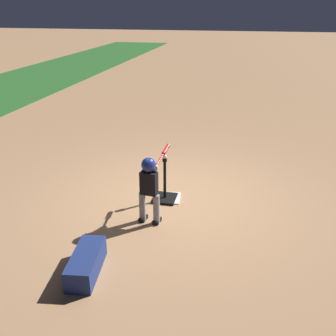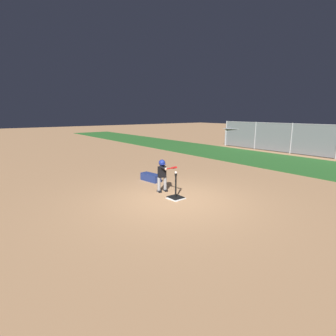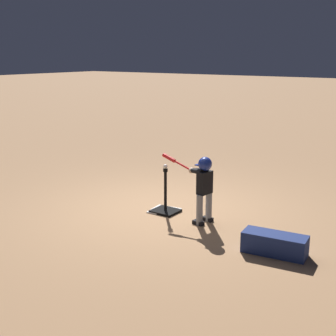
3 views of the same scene
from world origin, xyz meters
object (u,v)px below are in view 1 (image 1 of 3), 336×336
object	(u,v)px
baseball	(165,157)
batter_child	(150,182)
batting_tee	(165,194)
equipment_bag	(86,263)

from	to	relation	value
baseball	batter_child	bearing A→B (deg)	175.28
baseball	batting_tee	bearing A→B (deg)	0.00
batting_tee	equipment_bag	bearing A→B (deg)	166.17
batting_tee	equipment_bag	xyz separation A→B (m)	(-2.15, 0.53, 0.03)
batting_tee	baseball	xyz separation A→B (m)	(0.00, 0.00, 0.68)
batter_child	equipment_bag	distance (m)	1.57
equipment_bag	batting_tee	bearing A→B (deg)	-21.12
batting_tee	equipment_bag	distance (m)	2.21
batter_child	batting_tee	bearing A→B (deg)	-4.72
batting_tee	batter_child	distance (m)	0.94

